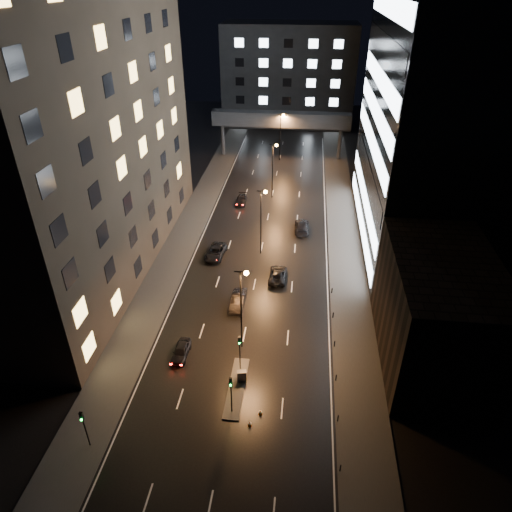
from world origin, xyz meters
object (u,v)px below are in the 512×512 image
object	(u,v)px
car_away_b	(238,300)
car_toward_a	(278,274)
car_away_d	(241,200)
car_away_a	(181,351)
car_toward_b	(302,226)
utility_cabinet	(242,376)
car_away_c	(216,252)

from	to	relation	value
car_away_b	car_toward_a	xyz separation A→B (m)	(4.48, 6.46, -0.09)
car_away_d	car_toward_a	xyz separation A→B (m)	(8.26, -23.08, 0.04)
car_away_a	car_toward_a	world-z (taller)	car_toward_a
car_away_a	car_toward_b	world-z (taller)	car_toward_b
car_toward_a	utility_cabinet	xyz separation A→B (m)	(-2.28, -18.80, 0.11)
car_away_a	car_away_d	world-z (taller)	car_away_a
car_away_b	car_toward_b	xyz separation A→B (m)	(7.33, 20.45, 0.03)
car_away_d	utility_cabinet	distance (m)	42.31
car_away_a	car_away_d	distance (m)	38.97
car_away_b	car_toward_a	bearing A→B (deg)	56.74
car_toward_a	utility_cabinet	size ratio (longest dim) A/B	3.85
car_away_b	car_away_c	distance (m)	12.21
car_away_a	car_toward_b	distance (m)	32.26
car_away_d	car_away_b	bearing A→B (deg)	-82.97
car_away_b	car_away_c	size ratio (longest dim) A/B	0.88
car_away_b	car_away_c	bearing A→B (deg)	115.43
car_away_a	car_toward_a	distance (m)	18.41
car_toward_b	utility_cabinet	xyz separation A→B (m)	(-5.13, -32.80, -0.01)
car_away_c	car_toward_a	size ratio (longest dim) A/B	1.08
car_away_a	car_away_c	size ratio (longest dim) A/B	0.74
car_away_c	car_toward_a	bearing A→B (deg)	-20.83
car_toward_a	utility_cabinet	world-z (taller)	utility_cabinet
car_away_b	car_away_d	xyz separation A→B (m)	(-3.78, 29.54, -0.13)
car_toward_b	car_away_a	bearing A→B (deg)	66.30
car_away_a	car_toward_b	bearing A→B (deg)	68.78
car_away_b	car_away_d	size ratio (longest dim) A/B	1.05
utility_cabinet	car_away_a	bearing A→B (deg)	145.77
car_away_b	utility_cabinet	bearing A→B (deg)	-78.38
car_toward_b	utility_cabinet	world-z (taller)	car_toward_b
car_away_c	utility_cabinet	bearing A→B (deg)	-67.39
car_toward_a	car_toward_b	xyz separation A→B (m)	(2.85, 14.00, 0.12)
car_away_b	car_toward_b	world-z (taller)	car_toward_b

